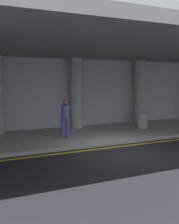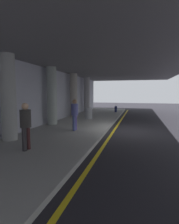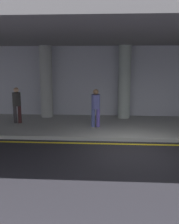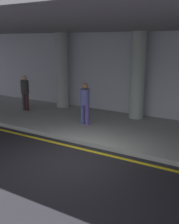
# 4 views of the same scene
# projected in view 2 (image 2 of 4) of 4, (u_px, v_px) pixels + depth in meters

# --- Properties ---
(ground_plane) EXTENTS (60.00, 60.00, 0.00)m
(ground_plane) POSITION_uv_depth(u_px,v_px,m) (126.00, 131.00, 10.56)
(ground_plane) COLOR black
(sidewalk) EXTENTS (26.00, 4.20, 0.15)m
(sidewalk) POSITION_uv_depth(u_px,v_px,m) (76.00, 127.00, 11.37)
(sidewalk) COLOR #9B9C98
(sidewalk) RESTS_ON ground
(lane_stripe_yellow) EXTENTS (26.00, 0.14, 0.01)m
(lane_stripe_yellow) POSITION_uv_depth(u_px,v_px,m) (114.00, 130.00, 10.74)
(lane_stripe_yellow) COLOR yellow
(lane_stripe_yellow) RESTS_ON ground
(support_column_far_left) EXTENTS (0.63, 0.63, 3.65)m
(support_column_far_left) POSITION_uv_depth(u_px,v_px,m) (8.00, 98.00, 7.74)
(support_column_far_left) COLOR #9C9D99
(support_column_far_left) RESTS_ON sidewalk
(support_column_left_mid) EXTENTS (0.63, 0.63, 3.65)m
(support_column_left_mid) POSITION_uv_depth(u_px,v_px,m) (52.00, 96.00, 11.58)
(support_column_left_mid) COLOR #9AA39B
(support_column_left_mid) RESTS_ON sidewalk
(support_column_center) EXTENTS (0.63, 0.63, 3.65)m
(support_column_center) POSITION_uv_depth(u_px,v_px,m) (74.00, 95.00, 15.42)
(support_column_center) COLOR #A39C92
(support_column_center) RESTS_ON sidewalk
(support_column_right_mid) EXTENTS (0.63, 0.63, 3.65)m
(support_column_right_mid) POSITION_uv_depth(u_px,v_px,m) (87.00, 95.00, 19.26)
(support_column_right_mid) COLOR #A09D9E
(support_column_right_mid) RESTS_ON sidewalk
(ceiling_overhang) EXTENTS (28.00, 13.20, 0.30)m
(ceiling_overhang) POSITION_uv_depth(u_px,v_px,m) (83.00, 63.00, 10.83)
(ceiling_overhang) COLOR slate
(ceiling_overhang) RESTS_ON support_column_far_left
(terminal_back_wall) EXTENTS (26.00, 0.30, 3.80)m
(terminal_back_wall) POSITION_uv_depth(u_px,v_px,m) (42.00, 97.00, 11.76)
(terminal_back_wall) COLOR #AFAFBD
(terminal_back_wall) RESTS_ON ground
(traveler_with_luggage) EXTENTS (0.38, 0.38, 1.68)m
(traveler_with_luggage) POSITION_uv_depth(u_px,v_px,m) (26.00, 123.00, 6.41)
(traveler_with_luggage) COLOR #2E2B2D
(traveler_with_luggage) RESTS_ON sidewalk
(person_waiting_for_ride) EXTENTS (0.38, 0.38, 1.68)m
(person_waiting_for_ride) POSITION_uv_depth(u_px,v_px,m) (75.00, 113.00, 9.83)
(person_waiting_for_ride) COLOR #454E87
(person_waiting_for_ride) RESTS_ON sidewalk
(suitcase_upright_primary) EXTENTS (0.36, 0.22, 0.90)m
(suitcase_upright_primary) POSITION_uv_depth(u_px,v_px,m) (116.00, 109.00, 19.38)
(suitcase_upright_primary) COLOR #171E49
(suitcase_upright_primary) RESTS_ON sidewalk
(trash_bin_steel) EXTENTS (0.56, 0.56, 0.85)m
(trash_bin_steel) POSITION_uv_depth(u_px,v_px,m) (89.00, 113.00, 14.25)
(trash_bin_steel) COLOR gray
(trash_bin_steel) RESTS_ON sidewalk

